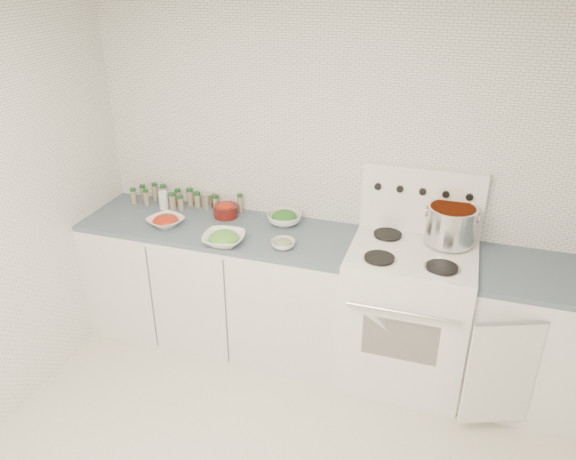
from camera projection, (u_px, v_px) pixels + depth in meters
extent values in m
cube|color=white|center=(350.00, 174.00, 3.67)|extent=(3.50, 0.02, 2.50)
cube|color=white|center=(221.00, 285.00, 3.99)|extent=(1.85, 0.62, 0.86)
cube|color=#445966|center=(217.00, 228.00, 3.79)|extent=(1.85, 0.62, 0.03)
cube|color=white|center=(406.00, 316.00, 3.61)|extent=(0.76, 0.65, 0.92)
cube|color=black|center=(400.00, 340.00, 3.32)|extent=(0.45, 0.01, 0.28)
cylinder|color=silver|center=(402.00, 313.00, 3.18)|extent=(0.65, 0.02, 0.02)
cube|color=white|center=(413.00, 252.00, 3.40)|extent=(0.76, 0.65, 0.01)
cube|color=white|center=(422.00, 200.00, 3.55)|extent=(0.76, 0.06, 0.43)
cylinder|color=silver|center=(379.00, 258.00, 3.31)|extent=(0.21, 0.21, 0.01)
cylinder|color=black|center=(379.00, 258.00, 3.30)|extent=(0.18, 0.18, 0.01)
cylinder|color=silver|center=(442.00, 268.00, 3.21)|extent=(0.21, 0.21, 0.01)
cylinder|color=black|center=(442.00, 267.00, 3.20)|extent=(0.18, 0.18, 0.01)
cylinder|color=silver|center=(388.00, 235.00, 3.58)|extent=(0.21, 0.21, 0.01)
cylinder|color=black|center=(388.00, 234.00, 3.58)|extent=(0.18, 0.18, 0.01)
cylinder|color=silver|center=(446.00, 243.00, 3.48)|extent=(0.21, 0.21, 0.01)
cylinder|color=black|center=(446.00, 242.00, 3.48)|extent=(0.18, 0.18, 0.01)
cylinder|color=black|center=(378.00, 186.00, 3.56)|extent=(0.04, 0.02, 0.04)
cylinder|color=black|center=(400.00, 189.00, 3.53)|extent=(0.04, 0.02, 0.04)
cylinder|color=black|center=(423.00, 191.00, 3.49)|extent=(0.04, 0.02, 0.04)
cylinder|color=black|center=(446.00, 194.00, 3.45)|extent=(0.04, 0.02, 0.04)
cylinder|color=black|center=(469.00, 197.00, 3.41)|extent=(0.04, 0.02, 0.04)
cube|color=white|center=(543.00, 342.00, 3.41)|extent=(0.89, 0.62, 0.86)
cube|color=#445966|center=(559.00, 279.00, 3.20)|extent=(0.89, 0.62, 0.03)
cube|color=white|center=(501.00, 374.00, 3.15)|extent=(0.38, 0.16, 0.70)
cylinder|color=silver|center=(451.00, 225.00, 3.43)|extent=(0.30, 0.30, 0.23)
cylinder|color=#DA581E|center=(453.00, 210.00, 3.38)|extent=(0.27, 0.27, 0.03)
torus|color=silver|center=(426.00, 211.00, 3.44)|extent=(0.01, 0.07, 0.07)
torus|color=silver|center=(479.00, 218.00, 3.35)|extent=(0.01, 0.07, 0.07)
imported|color=white|center=(166.00, 222.00, 3.77)|extent=(0.30, 0.30, 0.06)
ellipsoid|color=red|center=(166.00, 220.00, 3.77)|extent=(0.16, 0.16, 0.07)
imported|color=white|center=(224.00, 239.00, 3.54)|extent=(0.29, 0.29, 0.06)
ellipsoid|color=#46912F|center=(224.00, 237.00, 3.53)|extent=(0.19, 0.19, 0.09)
imported|color=white|center=(284.00, 219.00, 3.80)|extent=(0.26, 0.26, 0.07)
ellipsoid|color=#26611B|center=(284.00, 216.00, 3.79)|extent=(0.17, 0.17, 0.08)
imported|color=white|center=(283.00, 244.00, 3.49)|extent=(0.20, 0.20, 0.05)
ellipsoid|color=#2C471C|center=(283.00, 242.00, 3.49)|extent=(0.11, 0.11, 0.05)
cylinder|color=#4F110D|center=(226.00, 211.00, 3.89)|extent=(0.17, 0.17, 0.08)
ellipsoid|color=#AA240B|center=(226.00, 207.00, 3.88)|extent=(0.12, 0.12, 0.06)
cylinder|color=white|center=(164.00, 200.00, 4.01)|extent=(0.07, 0.07, 0.13)
cylinder|color=#A29F89|center=(207.00, 201.00, 4.03)|extent=(0.09, 0.09, 0.11)
cylinder|color=gray|center=(143.00, 193.00, 4.17)|extent=(0.04, 0.04, 0.09)
cylinder|color=#15491B|center=(142.00, 186.00, 4.15)|extent=(0.04, 0.04, 0.02)
cylinder|color=gray|center=(155.00, 193.00, 4.14)|extent=(0.04, 0.04, 0.12)
cylinder|color=#15491B|center=(154.00, 185.00, 4.11)|extent=(0.04, 0.04, 0.02)
cylinder|color=gray|center=(164.00, 195.00, 4.12)|extent=(0.04, 0.04, 0.12)
cylinder|color=#15491B|center=(163.00, 186.00, 4.09)|extent=(0.05, 0.05, 0.02)
cylinder|color=gray|center=(178.00, 198.00, 4.07)|extent=(0.04, 0.04, 0.11)
cylinder|color=#15491B|center=(178.00, 190.00, 4.04)|extent=(0.04, 0.04, 0.02)
cylinder|color=gray|center=(190.00, 198.00, 4.07)|extent=(0.05, 0.05, 0.11)
cylinder|color=#15491B|center=(189.00, 190.00, 4.04)|extent=(0.05, 0.05, 0.02)
cylinder|color=gray|center=(198.00, 201.00, 4.04)|extent=(0.04, 0.04, 0.09)
cylinder|color=#15491B|center=(197.00, 193.00, 4.02)|extent=(0.05, 0.05, 0.02)
cylinder|color=gray|center=(216.00, 203.00, 4.01)|extent=(0.04, 0.04, 0.09)
cylinder|color=#15491B|center=(215.00, 196.00, 3.99)|extent=(0.04, 0.04, 0.02)
cylinder|color=gray|center=(240.00, 204.00, 3.96)|extent=(0.04, 0.04, 0.12)
cylinder|color=#15491B|center=(240.00, 195.00, 3.93)|extent=(0.04, 0.04, 0.02)
cylinder|color=gray|center=(134.00, 197.00, 4.09)|extent=(0.04, 0.04, 0.10)
cylinder|color=#15491B|center=(133.00, 190.00, 4.07)|extent=(0.04, 0.04, 0.02)
cylinder|color=gray|center=(146.00, 198.00, 4.07)|extent=(0.04, 0.04, 0.11)
cylinder|color=#15491B|center=(146.00, 191.00, 4.04)|extent=(0.04, 0.04, 0.02)
cylinder|color=gray|center=(173.00, 202.00, 4.01)|extent=(0.05, 0.05, 0.10)
cylinder|color=#15491B|center=(172.00, 194.00, 3.98)|extent=(0.05, 0.05, 0.02)
cylinder|color=gray|center=(181.00, 204.00, 3.99)|extent=(0.04, 0.04, 0.09)
cylinder|color=#15491B|center=(180.00, 197.00, 3.96)|extent=(0.04, 0.04, 0.02)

